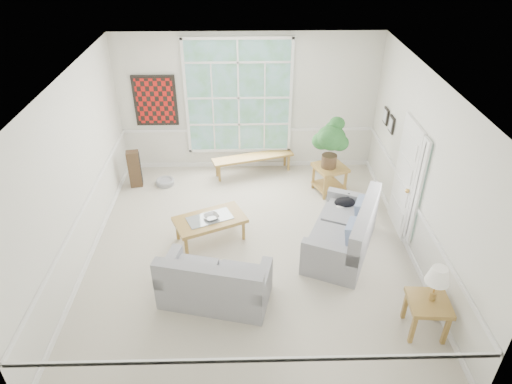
# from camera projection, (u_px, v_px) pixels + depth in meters

# --- Properties ---
(floor) EXTENTS (5.50, 6.00, 0.01)m
(floor) POSITION_uv_depth(u_px,v_px,m) (251.00, 249.00, 7.97)
(floor) COLOR #B7AF9D
(floor) RESTS_ON ground
(ceiling) EXTENTS (5.50, 6.00, 0.02)m
(ceiling) POSITION_uv_depth(u_px,v_px,m) (249.00, 82.00, 6.36)
(ceiling) COLOR white
(ceiling) RESTS_ON ground
(wall_back) EXTENTS (5.50, 0.02, 3.00)m
(wall_back) POSITION_uv_depth(u_px,v_px,m) (248.00, 104.00, 9.69)
(wall_back) COLOR silver
(wall_back) RESTS_ON ground
(wall_front) EXTENTS (5.50, 0.02, 3.00)m
(wall_front) POSITION_uv_depth(u_px,v_px,m) (254.00, 323.00, 4.63)
(wall_front) COLOR silver
(wall_front) RESTS_ON ground
(wall_left) EXTENTS (0.02, 6.00, 3.00)m
(wall_left) POSITION_uv_depth(u_px,v_px,m) (74.00, 177.00, 7.11)
(wall_left) COLOR silver
(wall_left) RESTS_ON ground
(wall_right) EXTENTS (0.02, 6.00, 3.00)m
(wall_right) POSITION_uv_depth(u_px,v_px,m) (423.00, 173.00, 7.22)
(wall_right) COLOR silver
(wall_right) RESTS_ON ground
(window_back) EXTENTS (2.30, 0.08, 2.40)m
(window_back) POSITION_uv_depth(u_px,v_px,m) (239.00, 98.00, 9.58)
(window_back) COLOR white
(window_back) RESTS_ON wall_back
(entry_door) EXTENTS (0.08, 0.90, 2.10)m
(entry_door) POSITION_uv_depth(u_px,v_px,m) (404.00, 178.00, 7.97)
(entry_door) COLOR white
(entry_door) RESTS_ON floor
(door_sidelight) EXTENTS (0.08, 0.26, 1.90)m
(door_sidelight) POSITION_uv_depth(u_px,v_px,m) (417.00, 192.00, 7.38)
(door_sidelight) COLOR white
(door_sidelight) RESTS_ON wall_right
(wall_art) EXTENTS (0.90, 0.06, 1.10)m
(wall_art) POSITION_uv_depth(u_px,v_px,m) (155.00, 101.00, 9.56)
(wall_art) COLOR maroon
(wall_art) RESTS_ON wall_back
(wall_frame_near) EXTENTS (0.04, 0.26, 0.32)m
(wall_frame_near) POSITION_uv_depth(u_px,v_px,m) (391.00, 124.00, 8.67)
(wall_frame_near) COLOR black
(wall_frame_near) RESTS_ON wall_right
(wall_frame_far) EXTENTS (0.04, 0.26, 0.32)m
(wall_frame_far) POSITION_uv_depth(u_px,v_px,m) (385.00, 116.00, 9.01)
(wall_frame_far) COLOR black
(wall_frame_far) RESTS_ON wall_right
(loveseat_right) EXTENTS (1.55, 1.99, 0.96)m
(loveseat_right) POSITION_uv_depth(u_px,v_px,m) (342.00, 227.00, 7.71)
(loveseat_right) COLOR gray
(loveseat_right) RESTS_ON floor
(loveseat_front) EXTENTS (1.75, 1.17, 0.86)m
(loveseat_front) POSITION_uv_depth(u_px,v_px,m) (215.00, 277.00, 6.76)
(loveseat_front) COLOR gray
(loveseat_front) RESTS_ON floor
(coffee_table) EXTENTS (1.38, 1.10, 0.45)m
(coffee_table) POSITION_uv_depth(u_px,v_px,m) (210.00, 229.00, 8.09)
(coffee_table) COLOR olive
(coffee_table) RESTS_ON floor
(pewter_bowl) EXTENTS (0.44, 0.44, 0.08)m
(pewter_bowl) POSITION_uv_depth(u_px,v_px,m) (212.00, 217.00, 7.94)
(pewter_bowl) COLOR #A09FA5
(pewter_bowl) RESTS_ON coffee_table
(window_bench) EXTENTS (1.81, 0.83, 0.42)m
(window_bench) POSITION_uv_depth(u_px,v_px,m) (253.00, 165.00, 10.09)
(window_bench) COLOR olive
(window_bench) RESTS_ON floor
(end_table) EXTENTS (0.77, 0.77, 0.59)m
(end_table) POSITION_uv_depth(u_px,v_px,m) (329.00, 179.00, 9.41)
(end_table) COLOR olive
(end_table) RESTS_ON floor
(houseplant) EXTENTS (0.82, 0.82, 1.05)m
(houseplant) POSITION_uv_depth(u_px,v_px,m) (331.00, 143.00, 8.95)
(houseplant) COLOR #245A26
(houseplant) RESTS_ON end_table
(side_table) EXTENTS (0.59, 0.59, 0.56)m
(side_table) POSITION_uv_depth(u_px,v_px,m) (425.00, 316.00, 6.31)
(side_table) COLOR olive
(side_table) RESTS_ON floor
(table_lamp) EXTENTS (0.39, 0.39, 0.55)m
(table_lamp) POSITION_uv_depth(u_px,v_px,m) (436.00, 284.00, 6.05)
(table_lamp) COLOR silver
(table_lamp) RESTS_ON side_table
(pet_bed) EXTENTS (0.44, 0.44, 0.12)m
(pet_bed) POSITION_uv_depth(u_px,v_px,m) (165.00, 182.00, 9.77)
(pet_bed) COLOR gray
(pet_bed) RESTS_ON floor
(floor_speaker) EXTENTS (0.28, 0.24, 0.81)m
(floor_speaker) POSITION_uv_depth(u_px,v_px,m) (134.00, 169.00, 9.54)
(floor_speaker) COLOR #412E1C
(floor_speaker) RESTS_ON floor
(cat) EXTENTS (0.46, 0.41, 0.18)m
(cat) POSITION_uv_depth(u_px,v_px,m) (345.00, 202.00, 8.17)
(cat) COLOR black
(cat) RESTS_ON loveseat_right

